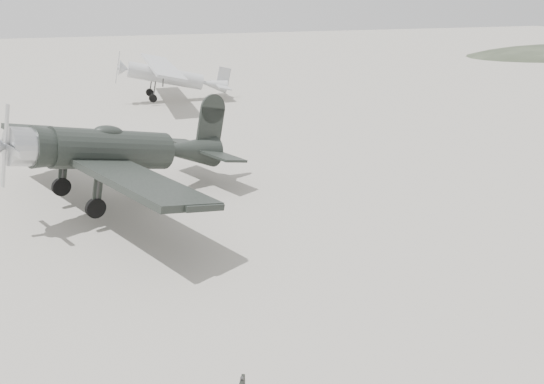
% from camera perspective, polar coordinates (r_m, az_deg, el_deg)
% --- Properties ---
extents(ground, '(160.00, 160.00, 0.00)m').
position_cam_1_polar(ground, '(17.32, -4.49, -7.10)').
color(ground, gray).
rests_on(ground, ground).
extents(lowwing_monoplane, '(10.18, 12.45, 4.21)m').
position_cam_1_polar(lowwing_monoplane, '(21.45, -15.81, 4.33)').
color(lowwing_monoplane, black).
rests_on(lowwing_monoplane, ground).
extents(highwing_monoplane, '(8.24, 11.60, 3.30)m').
position_cam_1_polar(highwing_monoplane, '(40.74, -10.88, 12.44)').
color(highwing_monoplane, '#9FA0A4').
rests_on(highwing_monoplane, ground).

